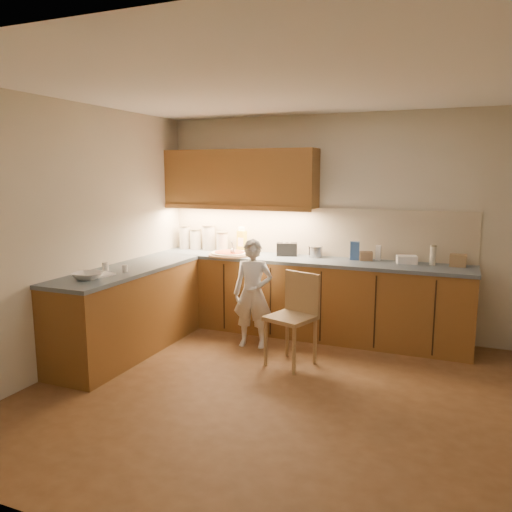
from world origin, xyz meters
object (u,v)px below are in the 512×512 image
Objects in this scene: child at (253,293)px; toaster at (287,249)px; pizza_on_board at (230,254)px; oil_jug at (242,241)px; wooden_chair at (295,312)px.

child is 0.85m from toaster.
pizza_on_board is at bearing -175.30° from toaster.
oil_jug reaches higher than pizza_on_board.
oil_jug is (0.04, 0.29, 0.13)m from pizza_on_board.
child is (0.51, -0.48, -0.34)m from pizza_on_board.
oil_jug reaches higher than child.
wooden_chair is 3.33× the size of toaster.
child is 1.01m from oil_jug.
oil_jug is at bearing 160.34° from toaster.
pizza_on_board reaches higher than toaster.
oil_jug is 0.61m from toaster.
pizza_on_board is 0.78m from child.
oil_jug is (-1.06, 1.07, 0.53)m from wooden_chair.
toaster is at bearing 22.17° from pizza_on_board.
pizza_on_board reaches higher than wooden_chair.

